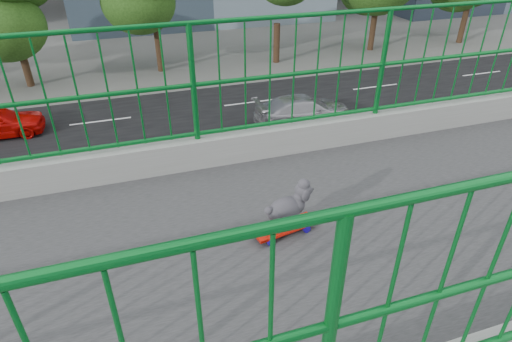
{
  "coord_description": "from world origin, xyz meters",
  "views": [
    {
      "loc": [
        2.35,
        1.38,
        9.23
      ],
      "look_at": [
        -1.01,
        2.48,
        7.06
      ],
      "focal_mm": 29.93,
      "sensor_mm": 36.0,
      "label": 1
    }
  ],
  "objects_px": {
    "poodle": "(288,206)",
    "car_2": "(288,146)",
    "skateboard": "(285,228)",
    "car_1": "(500,152)",
    "car_0": "(64,312)",
    "car_3": "(303,110)"
  },
  "relations": [
    {
      "from": "skateboard",
      "to": "car_3",
      "type": "xyz_separation_m",
      "value": [
        -15.49,
        7.29,
        -6.33
      ]
    },
    {
      "from": "car_0",
      "to": "car_3",
      "type": "xyz_separation_m",
      "value": [
        -9.6,
        10.65,
        0.07
      ]
    },
    {
      "from": "skateboard",
      "to": "car_2",
      "type": "distance_m",
      "value": 14.79
    },
    {
      "from": "poodle",
      "to": "car_1",
      "type": "height_order",
      "value": "poodle"
    },
    {
      "from": "skateboard",
      "to": "car_3",
      "type": "relative_size",
      "value": 0.11
    },
    {
      "from": "skateboard",
      "to": "car_2",
      "type": "relative_size",
      "value": 0.11
    },
    {
      "from": "poodle",
      "to": "car_0",
      "type": "distance_m",
      "value": 9.48
    },
    {
      "from": "skateboard",
      "to": "car_1",
      "type": "xyz_separation_m",
      "value": [
        -9.09,
        13.34,
        -6.37
      ]
    },
    {
      "from": "skateboard",
      "to": "car_2",
      "type": "bearing_deg",
      "value": 146.92
    },
    {
      "from": "skateboard",
      "to": "poodle",
      "type": "bearing_deg",
      "value": 90.0
    },
    {
      "from": "poodle",
      "to": "car_3",
      "type": "distance_m",
      "value": 18.32
    },
    {
      "from": "skateboard",
      "to": "poodle",
      "type": "height_order",
      "value": "poodle"
    },
    {
      "from": "skateboard",
      "to": "car_0",
      "type": "bearing_deg",
      "value": -160.45
    },
    {
      "from": "car_0",
      "to": "car_2",
      "type": "distance_m",
      "value": 10.69
    },
    {
      "from": "skateboard",
      "to": "car_3",
      "type": "bearing_deg",
      "value": 144.65
    },
    {
      "from": "poodle",
      "to": "car_1",
      "type": "distance_m",
      "value": 17.41
    },
    {
      "from": "poodle",
      "to": "car_2",
      "type": "distance_m",
      "value": 14.88
    },
    {
      "from": "car_1",
      "to": "car_2",
      "type": "height_order",
      "value": "car_1"
    },
    {
      "from": "car_0",
      "to": "car_1",
      "type": "xyz_separation_m",
      "value": [
        -3.2,
        16.7,
        0.03
      ]
    },
    {
      "from": "car_1",
      "to": "poodle",
      "type": "bearing_deg",
      "value": -55.69
    },
    {
      "from": "car_2",
      "to": "car_3",
      "type": "relative_size",
      "value": 0.96
    },
    {
      "from": "poodle",
      "to": "car_1",
      "type": "xyz_separation_m",
      "value": [
        -9.09,
        13.31,
        -6.58
      ]
    }
  ]
}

